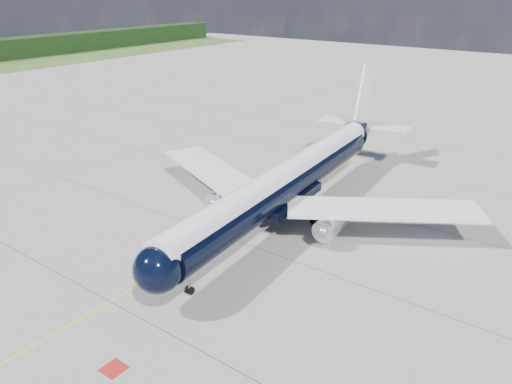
# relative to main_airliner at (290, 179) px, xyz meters

# --- Properties ---
(ground) EXTENTS (320.00, 320.00, 0.00)m
(ground) POSITION_rel_main_airliner_xyz_m (-3.11, 11.61, -4.56)
(ground) COLOR gray
(ground) RESTS_ON ground
(taxiway_centerline) EXTENTS (0.16, 160.00, 0.01)m
(taxiway_centerline) POSITION_rel_main_airliner_xyz_m (-3.11, 6.61, -4.56)
(taxiway_centerline) COLOR yellow
(taxiway_centerline) RESTS_ON ground
(red_marking) EXTENTS (1.60, 1.60, 0.01)m
(red_marking) POSITION_rel_main_airliner_xyz_m (3.69, -28.39, -4.56)
(red_marking) COLOR maroon
(red_marking) RESTS_ON ground
(main_airliner) EXTENTS (41.68, 50.91, 14.70)m
(main_airliner) POSITION_rel_main_airliner_xyz_m (0.00, 0.00, 0.00)
(main_airliner) COLOR black
(main_airliner) RESTS_ON ground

